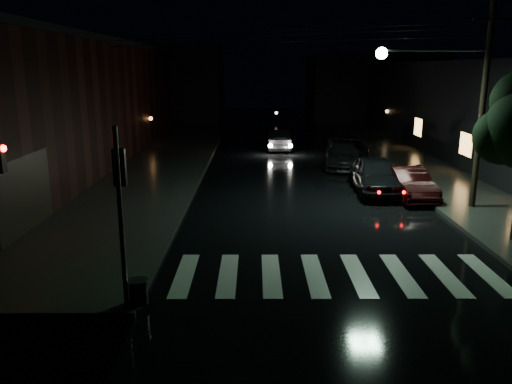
{
  "coord_description": "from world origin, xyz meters",
  "views": [
    {
      "loc": [
        0.74,
        -12.34,
        5.57
      ],
      "look_at": [
        0.78,
        3.57,
        1.6
      ],
      "focal_mm": 35.0,
      "sensor_mm": 36.0,
      "label": 1
    }
  ],
  "objects_px": {
    "parked_car_b": "(408,183)",
    "parked_car_d": "(348,147)",
    "parked_car_c": "(343,155)",
    "oncoming_car": "(279,139)",
    "parked_car_a": "(376,175)"
  },
  "relations": [
    {
      "from": "parked_car_b",
      "to": "oncoming_car",
      "type": "distance_m",
      "value": 14.24
    },
    {
      "from": "parked_car_a",
      "to": "parked_car_c",
      "type": "relative_size",
      "value": 0.99
    },
    {
      "from": "parked_car_b",
      "to": "parked_car_c",
      "type": "height_order",
      "value": "parked_car_c"
    },
    {
      "from": "parked_car_c",
      "to": "parked_car_d",
      "type": "relative_size",
      "value": 1.05
    },
    {
      "from": "parked_car_a",
      "to": "parked_car_d",
      "type": "xyz_separation_m",
      "value": [
        0.47,
        9.52,
        -0.18
      ]
    },
    {
      "from": "parked_car_b",
      "to": "parked_car_c",
      "type": "distance_m",
      "value": 7.21
    },
    {
      "from": "parked_car_c",
      "to": "oncoming_car",
      "type": "relative_size",
      "value": 1.12
    },
    {
      "from": "parked_car_a",
      "to": "parked_car_b",
      "type": "bearing_deg",
      "value": -34.58
    },
    {
      "from": "oncoming_car",
      "to": "parked_car_d",
      "type": "bearing_deg",
      "value": 146.33
    },
    {
      "from": "parked_car_a",
      "to": "parked_car_d",
      "type": "height_order",
      "value": "parked_car_a"
    },
    {
      "from": "parked_car_c",
      "to": "oncoming_car",
      "type": "xyz_separation_m",
      "value": [
        -3.38,
        6.31,
        0.01
      ]
    },
    {
      "from": "parked_car_b",
      "to": "parked_car_d",
      "type": "height_order",
      "value": "parked_car_b"
    },
    {
      "from": "parked_car_d",
      "to": "parked_car_b",
      "type": "bearing_deg",
      "value": -83.49
    },
    {
      "from": "parked_car_d",
      "to": "oncoming_car",
      "type": "distance_m",
      "value": 5.18
    },
    {
      "from": "parked_car_b",
      "to": "parked_car_d",
      "type": "relative_size",
      "value": 0.89
    }
  ]
}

